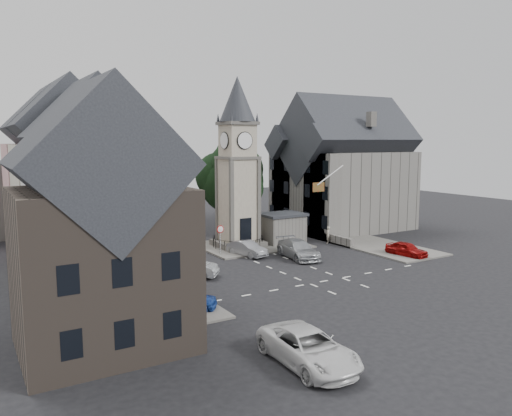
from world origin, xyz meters
TOP-DOWN VIEW (x-y plane):
  - ground at (0.00, 0.00)m, footprint 120.00×120.00m
  - pavement_west at (-12.50, 6.00)m, footprint 6.00×30.00m
  - pavement_east at (12.00, 8.00)m, footprint 6.00×26.00m
  - central_island at (1.50, 8.00)m, footprint 10.00×8.00m
  - road_markings at (0.00, -5.50)m, footprint 20.00×8.00m
  - clock_tower at (0.00, 7.99)m, footprint 4.86×4.86m
  - stone_shelter at (4.80, 7.50)m, footprint 4.30×3.30m
  - town_tree at (2.00, 13.00)m, footprint 7.20×7.20m
  - warning_sign_post at (-3.20, 5.43)m, footprint 0.70×0.19m
  - terrace_pink at (-15.50, 16.00)m, footprint 8.10×7.60m
  - terrace_cream at (-15.50, 8.00)m, footprint 8.10×7.60m
  - terrace_tudor at (-15.50, 0.00)m, footprint 8.10×7.60m
  - building_sw_stone at (-17.00, -9.00)m, footprint 8.60×7.60m
  - backdrop_west at (-12.00, 28.00)m, footprint 20.00×10.00m
  - east_building at (15.59, 11.00)m, footprint 14.40×11.40m
  - east_boundary_wall at (9.20, 10.00)m, footprint 0.40×16.00m
  - flagpole at (8.00, 4.00)m, footprint 3.68×0.10m
  - car_west_blue at (-11.50, -6.00)m, footprint 4.30×3.71m
  - car_west_silver at (-8.42, 0.78)m, footprint 4.72×4.32m
  - car_west_grey at (-9.60, 4.28)m, footprint 4.70×2.34m
  - car_island_silver at (-1.00, 4.50)m, footprint 2.37×4.33m
  - car_island_east at (2.50, 1.52)m, footprint 2.97×5.70m
  - car_east_red at (11.16, -3.00)m, footprint 2.09×4.04m
  - van_sw_white at (-9.50, -16.00)m, footprint 2.82×5.86m
  - pedestrian at (8.79, 5.16)m, footprint 0.73×0.73m

SIDE VIEW (x-z plane):
  - ground at x=0.00m, z-range 0.00..0.00m
  - road_markings at x=0.00m, z-range 0.00..0.01m
  - pavement_west at x=-12.50m, z-range 0.00..0.14m
  - pavement_east at x=12.00m, z-range 0.00..0.14m
  - central_island at x=1.50m, z-range 0.00..0.16m
  - east_boundary_wall at x=9.20m, z-range 0.00..0.90m
  - car_west_grey at x=-9.60m, z-range 0.00..1.28m
  - car_east_red at x=11.16m, z-range 0.00..1.32m
  - car_island_silver at x=-1.00m, z-range 0.00..1.35m
  - car_west_blue at x=-11.50m, z-range 0.00..1.40m
  - car_west_silver at x=-8.42m, z-range 0.00..1.57m
  - car_island_east at x=2.50m, z-range 0.00..1.58m
  - van_sw_white at x=-9.50m, z-range 0.00..1.61m
  - pedestrian at x=8.79m, z-range 0.00..1.71m
  - stone_shelter at x=4.80m, z-range 0.01..3.09m
  - warning_sign_post at x=-3.20m, z-range 0.60..3.45m
  - backdrop_west at x=-12.00m, z-range 0.00..8.00m
  - building_sw_stone at x=-17.00m, z-range 0.15..10.55m
  - terrace_tudor at x=-15.50m, z-range 0.19..12.19m
  - east_building at x=15.59m, z-range -0.04..12.56m
  - terrace_pink at x=-15.50m, z-range 0.18..12.98m
  - terrace_cream at x=-15.50m, z-range 0.18..12.98m
  - town_tree at x=2.00m, z-range 1.57..12.37m
  - flagpole at x=8.00m, z-range 5.63..8.37m
  - clock_tower at x=0.00m, z-range 0.00..16.25m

